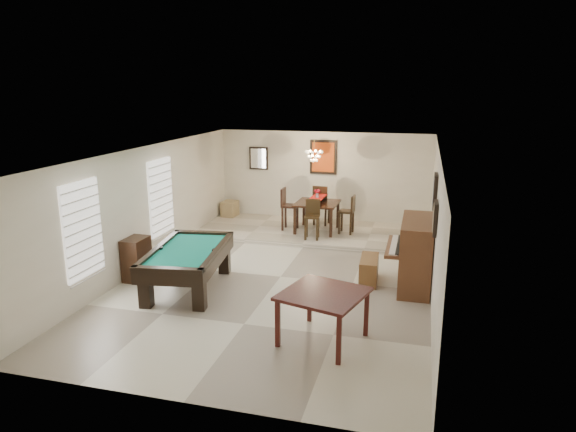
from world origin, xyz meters
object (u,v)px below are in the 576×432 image
at_px(upright_piano, 408,253).
at_px(dining_chair_south, 312,220).
at_px(apothecary_chest, 137,259).
at_px(flower_vase, 317,193).
at_px(dining_chair_east, 346,214).
at_px(corner_bench, 230,209).
at_px(square_table, 323,317).
at_px(piano_bench, 369,270).
at_px(pool_table, 188,269).
at_px(chandelier, 314,152).
at_px(dining_chair_north, 322,205).
at_px(dining_chair_west, 290,209).
at_px(dining_table, 317,214).

xyz_separation_m(upright_piano, dining_chair_south, (-2.39, 2.26, -0.06)).
relative_size(apothecary_chest, flower_vase, 3.78).
relative_size(dining_chair_east, corner_bench, 2.04).
distance_m(square_table, piano_bench, 2.73).
distance_m(piano_bench, dining_chair_east, 3.10).
relative_size(pool_table, chandelier, 3.91).
distance_m(flower_vase, dining_chair_north, 0.84).
height_order(dining_chair_north, chandelier, chandelier).
xyz_separation_m(square_table, dining_chair_north, (-1.28, 6.35, 0.27)).
relative_size(pool_table, apothecary_chest, 2.68).
distance_m(square_table, apothecary_chest, 4.45).
distance_m(pool_table, dining_chair_north, 5.21).
xyz_separation_m(dining_chair_west, dining_chair_east, (1.49, 0.03, -0.05)).
xyz_separation_m(square_table, chandelier, (-1.37, 5.67, 1.80)).
height_order(flower_vase, dining_chair_east, flower_vase).
bearing_deg(dining_chair_south, apothecary_chest, -137.45).
bearing_deg(corner_bench, dining_table, -18.33).
bearing_deg(flower_vase, pool_table, -111.55).
distance_m(square_table, dining_table, 5.78).
xyz_separation_m(dining_chair_west, corner_bench, (-2.07, 0.96, -0.33)).
bearing_deg(flower_vase, dining_chair_south, -87.90).
relative_size(flower_vase, dining_chair_west, 0.21).
xyz_separation_m(piano_bench, apothecary_chest, (-4.57, -1.10, 0.19)).
bearing_deg(dining_chair_north, square_table, 107.40).
relative_size(apothecary_chest, dining_chair_north, 0.80).
bearing_deg(square_table, dining_chair_south, 104.14).
bearing_deg(pool_table, corner_bench, 94.28).
bearing_deg(corner_bench, dining_chair_east, -14.66).
bearing_deg(dining_chair_west, flower_vase, -87.64).
height_order(dining_table, dining_chair_south, dining_chair_south).
xyz_separation_m(flower_vase, corner_bench, (-2.79, 0.93, -0.79)).
bearing_deg(corner_bench, chandelier, -18.36).
xyz_separation_m(dining_chair_north, chandelier, (-0.09, -0.67, 1.53)).
distance_m(upright_piano, piano_bench, 0.85).
relative_size(square_table, dining_chair_west, 1.05).
bearing_deg(flower_vase, upright_piano, -50.98).
distance_m(upright_piano, chandelier, 4.22).
relative_size(square_table, corner_bench, 2.37).
xyz_separation_m(pool_table, piano_bench, (3.35, 1.27, -0.14)).
bearing_deg(apothecary_chest, dining_chair_east, 47.83).
bearing_deg(chandelier, dining_chair_east, -2.69).
distance_m(dining_table, chandelier, 1.64).
distance_m(square_table, dining_chair_south, 5.07).
xyz_separation_m(dining_chair_south, chandelier, (-0.13, 0.76, 1.59)).
height_order(dining_chair_south, dining_chair_north, dining_chair_north).
bearing_deg(upright_piano, dining_table, 129.02).
bearing_deg(corner_bench, dining_chair_south, -30.40).
height_order(flower_vase, dining_chair_north, flower_vase).
bearing_deg(apothecary_chest, upright_piano, 11.31).
height_order(flower_vase, corner_bench, flower_vase).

